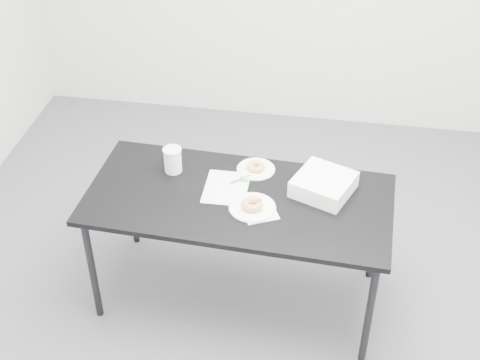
% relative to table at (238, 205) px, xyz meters
% --- Properties ---
extents(floor, '(4.00, 4.00, 0.00)m').
position_rel_table_xyz_m(floor, '(0.05, 0.02, -0.67)').
color(floor, '#47464B').
rests_on(floor, ground).
extents(table, '(1.62, 0.82, 0.73)m').
position_rel_table_xyz_m(table, '(0.00, 0.00, 0.00)').
color(table, black).
rests_on(table, floor).
extents(scorecard, '(0.23, 0.29, 0.00)m').
position_rel_table_xyz_m(scorecard, '(-0.08, 0.07, 0.06)').
color(scorecard, white).
rests_on(scorecard, table).
extents(logo_patch, '(0.05, 0.05, 0.00)m').
position_rel_table_xyz_m(logo_patch, '(0.01, 0.15, 0.06)').
color(logo_patch, '#38922A').
rests_on(logo_patch, scorecard).
extents(pen, '(0.10, 0.10, 0.01)m').
position_rel_table_xyz_m(pen, '(-0.01, 0.15, 0.06)').
color(pen, '#0D925D').
rests_on(pen, scorecard).
extents(napkin, '(0.22, 0.22, 0.00)m').
position_rel_table_xyz_m(napkin, '(0.12, -0.10, 0.06)').
color(napkin, white).
rests_on(napkin, table).
extents(plate_near, '(0.24, 0.24, 0.01)m').
position_rel_table_xyz_m(plate_near, '(0.08, -0.08, 0.06)').
color(plate_near, white).
rests_on(plate_near, napkin).
extents(donut_near, '(0.14, 0.14, 0.04)m').
position_rel_table_xyz_m(donut_near, '(0.08, -0.08, 0.08)').
color(donut_near, '#BC7A3B').
rests_on(donut_near, plate_near).
extents(plate_far, '(0.21, 0.21, 0.01)m').
position_rel_table_xyz_m(plate_far, '(0.05, 0.26, 0.06)').
color(plate_far, white).
rests_on(plate_far, table).
extents(donut_far, '(0.11, 0.11, 0.03)m').
position_rel_table_xyz_m(donut_far, '(0.05, 0.26, 0.08)').
color(donut_far, '#BC7A3B').
rests_on(donut_far, plate_far).
extents(coffee_cup, '(0.09, 0.09, 0.14)m').
position_rel_table_xyz_m(coffee_cup, '(-0.39, 0.17, 0.13)').
color(coffee_cup, white).
rests_on(coffee_cup, table).
extents(cup_lid, '(0.08, 0.08, 0.01)m').
position_rel_table_xyz_m(cup_lid, '(0.30, 0.09, 0.06)').
color(cup_lid, white).
rests_on(cup_lid, table).
extents(bakery_box, '(0.36, 0.36, 0.09)m').
position_rel_table_xyz_m(bakery_box, '(0.43, 0.12, 0.10)').
color(bakery_box, white).
rests_on(bakery_box, table).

